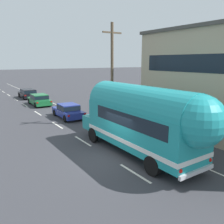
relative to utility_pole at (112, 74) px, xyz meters
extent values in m
plane|color=#38383D|center=(-4.10, -6.13, -4.42)|extent=(300.00, 300.00, 0.00)
cube|color=silver|center=(-4.10, -8.23, -4.42)|extent=(0.14, 2.40, 0.01)
cube|color=silver|center=(-4.10, -2.49, -4.42)|extent=(0.14, 2.40, 0.01)
cube|color=silver|center=(-4.10, 2.38, -4.42)|extent=(0.14, 2.40, 0.01)
cube|color=silver|center=(-4.10, 8.15, -4.42)|extent=(0.14, 2.40, 0.01)
cube|color=silver|center=(-4.10, 13.59, -4.42)|extent=(0.14, 2.40, 0.01)
cube|color=silver|center=(-4.10, 18.86, -4.42)|extent=(0.14, 2.40, 0.01)
cube|color=silver|center=(-4.10, 24.32, -4.42)|extent=(0.14, 2.40, 0.01)
cube|color=silver|center=(-4.10, 29.15, -4.42)|extent=(0.14, 2.40, 0.01)
cube|color=silver|center=(-0.65, 5.87, -4.42)|extent=(0.12, 80.00, 0.01)
cube|color=black|center=(2.48, -7.96, -2.62)|extent=(0.08, 12.23, 1.20)
cube|color=black|center=(2.48, -7.96, 0.88)|extent=(0.08, 12.23, 1.20)
cylinder|color=brown|center=(0.00, 0.00, -0.17)|extent=(0.24, 0.24, 8.50)
cube|color=brown|center=(0.00, 0.00, 3.28)|extent=(1.80, 0.12, 0.12)
cube|color=teal|center=(-2.38, -6.55, -2.67)|extent=(2.52, 7.83, 2.30)
cylinder|color=teal|center=(-2.38, -6.55, -1.52)|extent=(2.47, 7.73, 2.45)
sphere|color=teal|center=(-2.36, -10.41, -1.52)|extent=(2.40, 2.40, 2.40)
cube|color=teal|center=(-2.39, -1.99, -3.35)|extent=(2.26, 1.31, 0.95)
cube|color=white|center=(-2.38, -6.55, -3.32)|extent=(2.56, 7.87, 0.24)
cube|color=black|center=(-2.38, -6.85, -2.07)|extent=(2.55, 6.03, 0.76)
cube|color=black|center=(-2.36, -10.42, -2.02)|extent=(2.00, 0.09, 0.84)
cube|color=white|center=(-2.36, -10.43, -3.27)|extent=(0.80, 0.06, 0.90)
cube|color=silver|center=(-2.36, -10.52, -3.87)|extent=(2.34, 0.15, 0.20)
sphere|color=red|center=(-3.41, -10.44, -3.57)|extent=(0.20, 0.20, 0.20)
sphere|color=red|center=(-1.31, -10.44, -3.57)|extent=(0.20, 0.20, 0.20)
cube|color=black|center=(-2.39, -2.59, -2.02)|extent=(2.14, 0.11, 0.96)
cube|color=silver|center=(-2.39, -1.30, -3.47)|extent=(0.90, 0.10, 0.56)
cylinder|color=black|center=(-3.56, -3.04, -3.92)|extent=(0.26, 1.00, 1.00)
cylinder|color=black|center=(-1.22, -3.03, -3.92)|extent=(0.26, 1.00, 1.00)
cylinder|color=black|center=(-3.54, -8.86, -3.92)|extent=(0.26, 1.00, 1.00)
cylinder|color=black|center=(-1.20, -8.86, -3.92)|extent=(0.26, 1.00, 1.00)
cube|color=navy|center=(-2.18, 4.52, -3.90)|extent=(1.95, 4.40, 0.60)
cube|color=navy|center=(-2.18, 4.40, -3.33)|extent=(1.68, 2.05, 0.55)
cube|color=black|center=(-2.18, 4.40, -3.36)|extent=(1.74, 2.09, 0.43)
cube|color=red|center=(-3.03, 2.36, -3.72)|extent=(0.20, 0.05, 0.14)
cube|color=red|center=(-1.45, 2.31, -3.72)|extent=(0.20, 0.05, 0.14)
cylinder|color=black|center=(-3.00, 6.02, -4.10)|extent=(0.22, 0.65, 0.64)
cylinder|color=black|center=(-1.26, 5.97, -4.10)|extent=(0.22, 0.65, 0.64)
cylinder|color=black|center=(-3.09, 3.08, -4.10)|extent=(0.22, 0.65, 0.64)
cylinder|color=black|center=(-1.35, 3.02, -4.10)|extent=(0.22, 0.65, 0.64)
cube|color=#196633|center=(-2.51, 12.82, -3.90)|extent=(2.02, 4.66, 0.60)
cube|color=#196633|center=(-2.51, 12.69, -3.33)|extent=(1.76, 2.31, 0.55)
cube|color=black|center=(-2.51, 12.69, -3.36)|extent=(1.82, 2.35, 0.43)
cube|color=red|center=(-3.40, 10.53, -3.72)|extent=(0.20, 0.05, 0.14)
cube|color=red|center=(-1.75, 10.48, -3.72)|extent=(0.20, 0.05, 0.14)
cylinder|color=black|center=(-3.36, 14.45, -4.10)|extent=(0.22, 0.65, 0.64)
cylinder|color=black|center=(-1.55, 14.40, -4.10)|extent=(0.22, 0.65, 0.64)
cylinder|color=black|center=(-3.46, 11.24, -4.10)|extent=(0.22, 0.65, 0.64)
cylinder|color=black|center=(-1.65, 11.19, -4.10)|extent=(0.22, 0.65, 0.64)
cube|color=black|center=(-2.28, 19.47, -3.90)|extent=(1.92, 4.38, 0.60)
cube|color=black|center=(-2.29, 19.00, -3.33)|extent=(1.70, 2.93, 0.55)
cube|color=black|center=(-2.29, 19.00, -3.36)|extent=(1.76, 2.97, 0.43)
cube|color=red|center=(-3.12, 17.29, -3.72)|extent=(0.20, 0.04, 0.14)
cube|color=red|center=(-1.50, 17.27, -3.72)|extent=(0.20, 0.04, 0.14)
cylinder|color=black|center=(-3.15, 20.96, -4.10)|extent=(0.21, 0.64, 0.64)
cylinder|color=black|center=(-1.37, 20.94, -4.10)|extent=(0.21, 0.64, 0.64)
cylinder|color=black|center=(-3.19, 18.00, -4.10)|extent=(0.21, 0.64, 0.64)
cylinder|color=black|center=(-1.41, 17.98, -4.10)|extent=(0.21, 0.64, 0.64)
camera|label=1|loc=(-10.99, -16.57, 1.05)|focal=37.65mm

